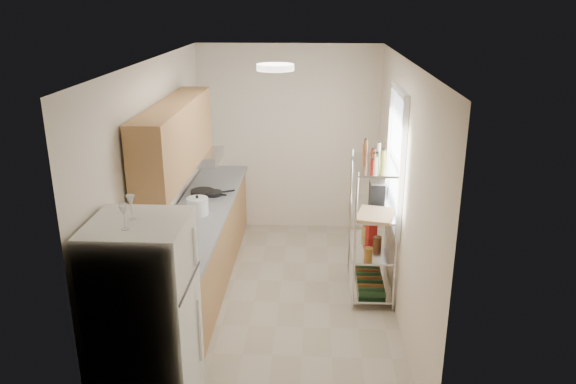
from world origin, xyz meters
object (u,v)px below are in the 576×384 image
refrigerator (146,326)px  cutting_board (376,215)px  rice_cooker (198,206)px  frying_pan_large (202,192)px  espresso_machine (377,192)px

refrigerator → cutting_board: 2.67m
refrigerator → rice_cooker: (-0.04, 2.13, 0.16)m
frying_pan_large → espresso_machine: espresso_machine is taller
refrigerator → cutting_board: size_ratio=3.63×
rice_cooker → cutting_board: bearing=-7.3°
refrigerator → espresso_machine: size_ratio=6.35×
rice_cooker → cutting_board: size_ratio=0.51×
rice_cooker → espresso_machine: 1.98m
frying_pan_large → cutting_board: size_ratio=0.62×
rice_cooker → espresso_machine: bearing=4.1°
refrigerator → cutting_board: refrigerator is taller
frying_pan_large → cutting_board: 2.20m
frying_pan_large → rice_cooker: bearing=-66.8°
frying_pan_large → refrigerator: bearing=-71.1°
cutting_board → espresso_machine: size_ratio=1.75×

